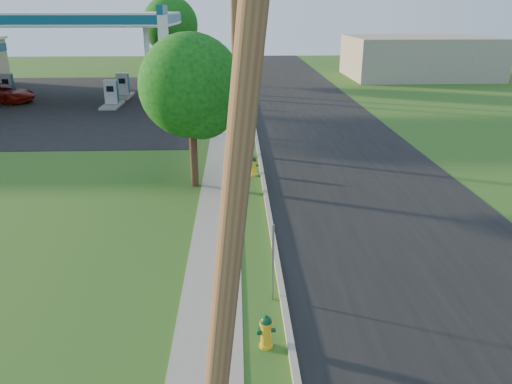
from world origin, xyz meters
TOP-DOWN VIEW (x-y plane):
  - road at (4.50, 10.00)m, footprint 8.00×120.00m
  - curb at (0.50, 10.00)m, footprint 0.15×120.00m
  - sidewalk at (-1.25, 10.00)m, footprint 1.50×120.00m
  - forecourt at (-16.00, 32.00)m, footprint 26.00×28.00m
  - utility_pole_near at (-0.60, -1.00)m, footprint 1.40×0.32m
  - utility_pole_mid at (-0.60, 17.00)m, footprint 1.40×0.32m
  - utility_pole_far at (-0.60, 35.00)m, footprint 1.40×0.32m
  - sign_post_near at (0.25, 4.20)m, footprint 0.05×0.04m
  - sign_post_mid at (0.25, 16.00)m, footprint 0.05×0.04m
  - sign_post_far at (0.25, 28.20)m, footprint 0.05×0.04m
  - gas_canopy at (-14.00, 32.00)m, footprint 18.18×9.18m
  - fuel_pump_ne at (-9.50, 30.00)m, footprint 1.20×3.20m
  - fuel_pump_sw at (-18.50, 34.00)m, footprint 1.20×3.20m
  - fuel_pump_se at (-9.50, 34.00)m, footprint 1.20×3.20m
  - price_pylon at (-4.50, 22.50)m, footprint 0.34×2.04m
  - distant_building at (18.00, 45.00)m, footprint 14.00×10.00m
  - tree_verge at (-2.16, 12.56)m, footprint 3.91×3.91m
  - tree_lot at (-6.50, 42.70)m, footprint 5.14×5.14m
  - hydrant_near at (-0.02, 2.38)m, footprint 0.40×0.36m
  - hydrant_mid at (0.13, 13.82)m, footprint 0.44×0.39m
  - hydrant_far at (-0.06, 28.75)m, footprint 0.40×0.36m
  - car_red at (-18.07, 31.92)m, footprint 5.37×3.69m

SIDE VIEW (x-z plane):
  - road at x=4.50m, z-range 0.00..0.02m
  - forecourt at x=-16.00m, z-range 0.00..0.02m
  - sidewalk at x=-1.25m, z-range 0.00..0.03m
  - curb at x=0.50m, z-range 0.00..0.15m
  - hydrant_far at x=-0.06m, z-range -0.01..0.76m
  - hydrant_near at x=-0.02m, z-range -0.01..0.77m
  - hydrant_mid at x=0.13m, z-range -0.01..0.83m
  - car_red at x=-18.07m, z-range 0.00..1.36m
  - fuel_pump_ne at x=-9.50m, z-range -0.23..1.67m
  - fuel_pump_sw at x=-18.50m, z-range -0.23..1.67m
  - fuel_pump_se at x=-9.50m, z-range -0.23..1.67m
  - sign_post_near at x=0.25m, z-range 0.00..2.00m
  - sign_post_mid at x=0.25m, z-range 0.00..2.00m
  - sign_post_far at x=0.25m, z-range 0.00..2.00m
  - distant_building at x=18.00m, z-range 0.00..4.00m
  - tree_verge at x=-2.16m, z-range 0.85..6.77m
  - utility_pole_near at x=-0.60m, z-range 0.06..9.54m
  - utility_pole_far at x=-0.60m, z-range 0.05..9.56m
  - utility_pole_mid at x=-0.60m, z-range 0.05..9.85m
  - tree_lot at x=-6.50m, z-range 1.12..8.91m
  - price_pylon at x=-4.50m, z-range 2.01..8.86m
  - gas_canopy at x=-14.00m, z-range 2.70..9.10m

